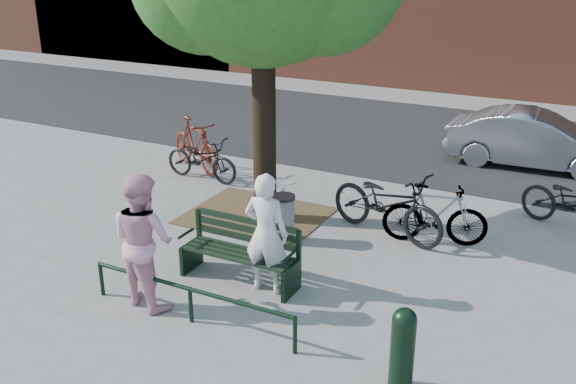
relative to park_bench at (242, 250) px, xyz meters
The scene contains 15 objects.
ground 0.49m from the park_bench, 90.00° to the right, with size 90.00×90.00×0.00m, color gray.
dirt_pit 2.39m from the park_bench, 115.24° to the left, with size 2.40×2.00×0.02m, color brown.
road 8.43m from the park_bench, 90.00° to the left, with size 40.00×7.00×0.01m, color black.
park_bench is the anchor object (origin of this frame).
guard_railing 1.28m from the park_bench, 90.00° to the right, with size 3.06×0.06×0.51m.
person_left 0.61m from the park_bench, 12.21° to the right, with size 0.64×0.42×1.74m, color silver.
person_right 1.47m from the park_bench, 126.10° to the right, with size 0.90×0.70×1.86m, color pink.
bollard 3.11m from the park_bench, 25.12° to the right, with size 0.27×0.27×1.00m.
litter_bin 1.44m from the park_bench, 93.06° to the left, with size 0.39×0.39×0.80m.
bicycle_a 4.44m from the park_bench, 131.91° to the left, with size 0.60×1.72×0.91m, color black.
bicycle_b 5.11m from the park_bench, 132.37° to the left, with size 0.53×1.88×1.13m, color #58170C.
bicycle_c 2.78m from the park_bench, 61.11° to the left, with size 0.76×2.19×1.15m, color black.
bicycle_d 3.28m from the park_bench, 49.19° to the left, with size 0.48×1.68×1.01m, color gray.
bicycle_e 5.77m from the park_bench, 44.65° to the left, with size 0.67×1.91×1.00m, color black.
parked_car 7.92m from the park_bench, 67.55° to the left, with size 1.30×3.73×1.23m, color slate.
Camera 1 is at (4.39, -6.99, 4.56)m, focal length 40.00 mm.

